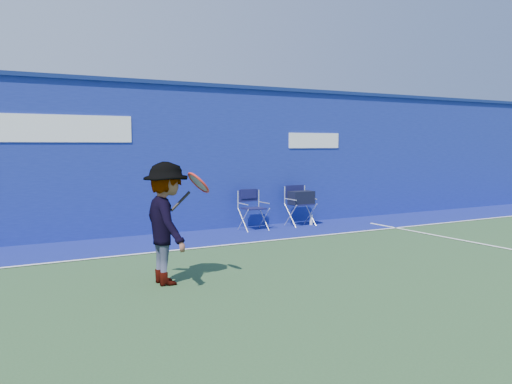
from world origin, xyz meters
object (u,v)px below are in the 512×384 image
directors_chair_left (253,217)px  water_bottle (311,220)px  tennis_player (167,223)px  directors_chair_right (300,209)px

directors_chair_left → water_bottle: 1.49m
water_bottle → tennis_player: size_ratio=0.15×
directors_chair_left → directors_chair_right: directors_chair_right is taller
directors_chair_right → tennis_player: tennis_player is taller
directors_chair_left → water_bottle: bearing=-1.1°
directors_chair_left → directors_chair_right: size_ratio=0.96×
directors_chair_right → water_bottle: bearing=-8.0°
directors_chair_right → tennis_player: (-4.34, -3.33, 0.42)m
directors_chair_left → directors_chair_right: bearing=0.5°
directors_chair_left → tennis_player: bearing=-133.3°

